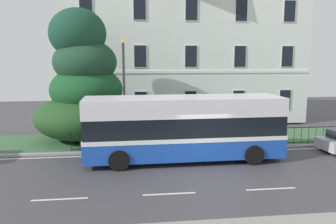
# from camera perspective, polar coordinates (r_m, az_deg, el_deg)

# --- Properties ---
(ground_plane) EXTENTS (60.00, 56.00, 0.18)m
(ground_plane) POSITION_cam_1_polar(r_m,az_deg,el_deg) (15.91, 6.26, -9.60)
(ground_plane) COLOR #423F44
(georgian_townhouse) EXTENTS (18.56, 8.34, 12.23)m
(georgian_townhouse) POSITION_cam_1_polar(r_m,az_deg,el_deg) (28.89, 2.31, 11.40)
(georgian_townhouse) COLOR white
(georgian_townhouse) RESTS_ON ground_plane
(iron_verge_railing) EXTENTS (15.34, 0.04, 0.97)m
(iron_verge_railing) POSITION_cam_1_polar(r_m,az_deg,el_deg) (19.35, 7.16, -4.28)
(iron_verge_railing) COLOR black
(iron_verge_railing) RESTS_ON ground_plane
(evergreen_tree) EXTENTS (5.67, 5.67, 7.84)m
(evergreen_tree) POSITION_cam_1_polar(r_m,az_deg,el_deg) (21.17, -14.01, 3.92)
(evergreen_tree) COLOR #423328
(evergreen_tree) RESTS_ON ground_plane
(single_decker_bus) EXTENTS (9.74, 2.80, 3.18)m
(single_decker_bus) POSITION_cam_1_polar(r_m,az_deg,el_deg) (16.82, 2.68, -2.57)
(single_decker_bus) COLOR #1C4BB6
(single_decker_bus) RESTS_ON ground_plane
(street_lamp_post) EXTENTS (0.36, 0.24, 6.12)m
(street_lamp_post) POSITION_cam_1_polar(r_m,az_deg,el_deg) (19.44, -7.40, 4.85)
(street_lamp_post) COLOR #333338
(street_lamp_post) RESTS_ON ground_plane
(litter_bin) EXTENTS (0.54, 0.54, 1.17)m
(litter_bin) POSITION_cam_1_polar(r_m,az_deg,el_deg) (20.97, 17.47, -3.36)
(litter_bin) COLOR black
(litter_bin) RESTS_ON ground_plane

